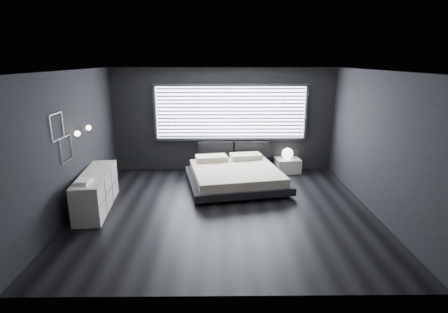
{
  "coord_description": "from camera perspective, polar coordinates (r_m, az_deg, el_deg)",
  "views": [
    {
      "loc": [
        -0.08,
        -6.67,
        3.01
      ],
      "look_at": [
        0.0,
        0.85,
        0.9
      ],
      "focal_mm": 28.0,
      "sensor_mm": 36.0,
      "label": 1
    }
  ],
  "objects": [
    {
      "name": "book_stack",
      "position": [
        7.07,
        -21.96,
        -3.79
      ],
      "size": [
        0.3,
        0.38,
        0.07
      ],
      "color": "white",
      "rests_on": "dresser"
    },
    {
      "name": "sconce_near",
      "position": [
        7.42,
        -22.85,
        3.48
      ],
      "size": [
        0.18,
        0.11,
        0.11
      ],
      "color": "silver",
      "rests_on": "ground"
    },
    {
      "name": "sconce_far",
      "position": [
        7.96,
        -21.27,
        4.41
      ],
      "size": [
        0.18,
        0.11,
        0.11
      ],
      "color": "silver",
      "rests_on": "ground"
    },
    {
      "name": "wall_art_lower",
      "position": [
        7.18,
        -24.36,
        1.15
      ],
      "size": [
        0.01,
        0.48,
        0.48
      ],
      "color": "#47474C",
      "rests_on": "ground"
    },
    {
      "name": "nightstand",
      "position": [
        9.77,
        10.32,
        -1.39
      ],
      "size": [
        0.69,
        0.6,
        0.37
      ],
      "primitive_type": "cube",
      "rotation": [
        0.0,
        0.0,
        0.1
      ],
      "color": "silver",
      "rests_on": "ground"
    },
    {
      "name": "room",
      "position": [
        6.86,
        0.08,
        2.11
      ],
      "size": [
        6.04,
        6.0,
        2.8
      ],
      "color": "black",
      "rests_on": "ground"
    },
    {
      "name": "bed",
      "position": [
        8.54,
        1.84,
        -3.05
      ],
      "size": [
        2.62,
        2.54,
        0.58
      ],
      "color": "black",
      "rests_on": "ground"
    },
    {
      "name": "headboard",
      "position": [
        9.63,
        1.6,
        0.98
      ],
      "size": [
        1.96,
        0.16,
        0.52
      ],
      "color": "black",
      "rests_on": "ground"
    },
    {
      "name": "dresser",
      "position": [
        7.71,
        -20.09,
        -5.26
      ],
      "size": [
        0.72,
        1.94,
        0.76
      ],
      "color": "silver",
      "rests_on": "ground"
    },
    {
      "name": "orb_lamp",
      "position": [
        9.65,
        10.33,
        0.49
      ],
      "size": [
        0.3,
        0.3,
        0.3
      ],
      "primitive_type": "sphere",
      "color": "white",
      "rests_on": "nightstand"
    },
    {
      "name": "wall_art_upper",
      "position": [
        6.87,
        -25.61,
        4.42
      ],
      "size": [
        0.01,
        0.48,
        0.48
      ],
      "color": "#47474C",
      "rests_on": "ground"
    },
    {
      "name": "window",
      "position": [
        9.47,
        1.1,
        7.17
      ],
      "size": [
        4.14,
        0.09,
        1.52
      ],
      "color": "white",
      "rests_on": "ground"
    }
  ]
}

